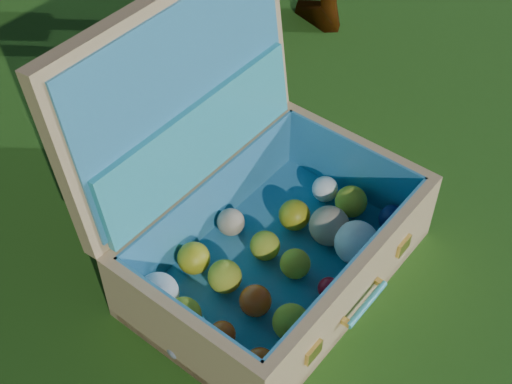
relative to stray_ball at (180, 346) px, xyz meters
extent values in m
plane|color=#215114|center=(0.45, 0.00, -0.03)|extent=(60.00, 60.00, 0.00)
sphere|color=teal|center=(0.00, 0.00, 0.00)|extent=(0.06, 0.06, 0.06)
cube|color=tan|center=(0.31, 0.06, -0.02)|extent=(0.79, 0.64, 0.03)
cube|color=tan|center=(0.37, -0.14, 0.07)|extent=(0.66, 0.22, 0.21)
cube|color=tan|center=(0.25, 0.27, 0.07)|extent=(0.66, 0.22, 0.21)
cube|color=tan|center=(-0.01, -0.03, 0.07)|extent=(0.14, 0.40, 0.21)
cube|color=tan|center=(0.63, 0.16, 0.07)|extent=(0.14, 0.40, 0.21)
cube|color=teal|center=(0.31, 0.06, 0.00)|extent=(0.73, 0.57, 0.01)
cube|color=teal|center=(0.37, -0.13, 0.08)|extent=(0.61, 0.19, 0.18)
cube|color=teal|center=(0.25, 0.26, 0.08)|extent=(0.61, 0.19, 0.18)
cube|color=teal|center=(0.01, -0.03, 0.08)|extent=(0.12, 0.39, 0.18)
cube|color=teal|center=(0.61, 0.16, 0.08)|extent=(0.12, 0.39, 0.18)
cube|color=tan|center=(0.23, 0.33, 0.40)|extent=(0.69, 0.30, 0.46)
cube|color=teal|center=(0.24, 0.31, 0.40)|extent=(0.63, 0.24, 0.40)
cube|color=#36A8B0|center=(0.24, 0.28, 0.28)|extent=(0.60, 0.22, 0.19)
cube|color=#F2C659|center=(0.20, -0.21, 0.07)|extent=(0.05, 0.02, 0.04)
cube|color=#F2C659|center=(0.55, -0.11, 0.07)|extent=(0.05, 0.02, 0.04)
cylinder|color=#36A8B0|center=(0.38, -0.17, 0.05)|extent=(0.15, 0.06, 0.02)
cube|color=#F2C659|center=(0.32, -0.19, 0.05)|extent=(0.02, 0.02, 0.01)
cube|color=#F2C659|center=(0.45, -0.15, 0.05)|extent=(0.02, 0.02, 0.01)
sphere|color=#FF5215|center=(0.11, -0.16, 0.04)|extent=(0.07, 0.07, 0.07)
sphere|color=gold|center=(0.22, -0.11, 0.04)|extent=(0.08, 0.08, 0.08)
sphere|color=#AD0D1D|center=(0.35, -0.08, 0.03)|extent=(0.05, 0.05, 0.05)
sphere|color=white|center=(0.48, -0.03, 0.06)|extent=(0.11, 0.11, 0.11)
sphere|color=#101D52|center=(0.62, -0.01, 0.04)|extent=(0.07, 0.07, 0.07)
sphere|color=#FF5215|center=(0.08, -0.05, 0.03)|extent=(0.06, 0.06, 0.06)
sphere|color=#FF5215|center=(0.19, -0.02, 0.04)|extent=(0.07, 0.07, 0.07)
sphere|color=gold|center=(0.33, 0.02, 0.04)|extent=(0.07, 0.07, 0.07)
sphere|color=tan|center=(0.46, 0.06, 0.05)|extent=(0.10, 0.10, 0.10)
sphere|color=gold|center=(0.56, 0.09, 0.04)|extent=(0.08, 0.08, 0.08)
sphere|color=gold|center=(0.04, 0.04, 0.04)|extent=(0.08, 0.08, 0.08)
sphere|color=gold|center=(0.17, 0.08, 0.04)|extent=(0.08, 0.08, 0.08)
sphere|color=gold|center=(0.30, 0.10, 0.04)|extent=(0.07, 0.07, 0.07)
sphere|color=#B0A317|center=(0.42, 0.14, 0.04)|extent=(0.08, 0.08, 0.08)
sphere|color=white|center=(0.54, 0.17, 0.04)|extent=(0.07, 0.07, 0.07)
sphere|color=white|center=(0.02, 0.12, 0.05)|extent=(0.10, 0.10, 0.10)
sphere|color=#B0A317|center=(0.14, 0.17, 0.04)|extent=(0.08, 0.08, 0.08)
sphere|color=tan|center=(0.28, 0.22, 0.04)|extent=(0.07, 0.07, 0.07)
camera|label=1|loc=(-0.34, -0.79, 1.37)|focal=50.00mm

